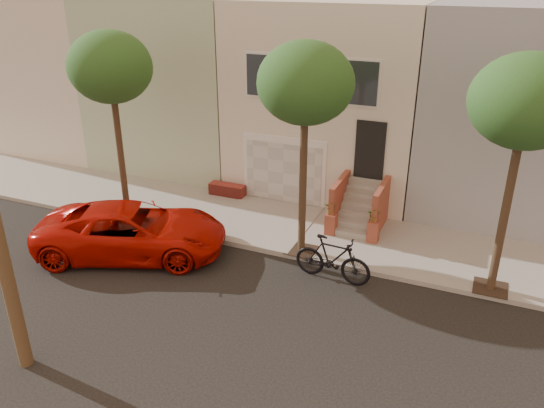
% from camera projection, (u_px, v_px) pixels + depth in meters
% --- Properties ---
extents(ground, '(90.00, 90.00, 0.00)m').
position_uv_depth(ground, '(212.00, 316.00, 13.72)').
color(ground, black).
rests_on(ground, ground).
extents(sidewalk, '(40.00, 3.70, 0.15)m').
position_uv_depth(sidewalk, '(288.00, 227.00, 18.19)').
color(sidewalk, gray).
rests_on(sidewalk, ground).
extents(house_row, '(33.10, 11.70, 7.00)m').
position_uv_depth(house_row, '(342.00, 89.00, 21.66)').
color(house_row, beige).
rests_on(house_row, sidewalk).
extents(tree_left, '(2.70, 2.57, 6.30)m').
position_uv_depth(tree_left, '(110.00, 68.00, 16.82)').
color(tree_left, '#2D2116').
rests_on(tree_left, sidewalk).
extents(tree_mid, '(2.70, 2.57, 6.30)m').
position_uv_depth(tree_mid, '(305.00, 85.00, 14.51)').
color(tree_mid, '#2D2116').
rests_on(tree_mid, sidewalk).
extents(tree_right, '(2.70, 2.57, 6.30)m').
position_uv_depth(tree_right, '(526.00, 103.00, 12.56)').
color(tree_right, '#2D2116').
rests_on(tree_right, sidewalk).
extents(pickup_truck, '(6.26, 4.49, 1.58)m').
position_uv_depth(pickup_truck, '(132.00, 231.00, 16.39)').
color(pickup_truck, '#AF0C04').
rests_on(pickup_truck, ground).
extents(motorcycle, '(2.27, 0.77, 1.34)m').
position_uv_depth(motorcycle, '(333.00, 259.00, 15.05)').
color(motorcycle, black).
rests_on(motorcycle, ground).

